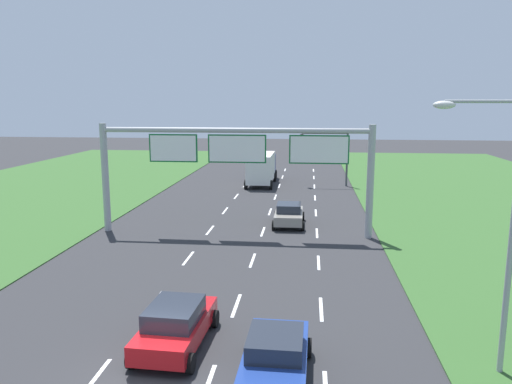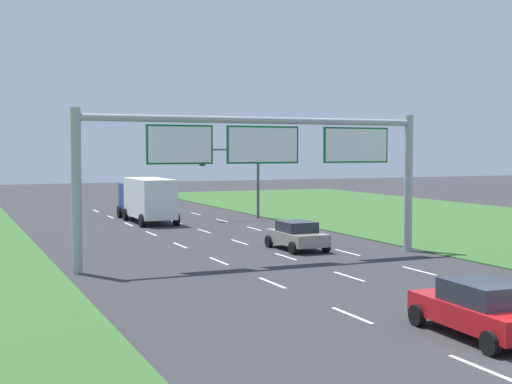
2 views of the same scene
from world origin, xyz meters
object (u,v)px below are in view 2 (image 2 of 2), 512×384
Objects in this scene: car_near_red at (297,235)px; car_mid_lane at (481,308)px; box_truck at (147,198)px; sign_gantry at (264,155)px; traffic_light_mast at (235,168)px.

car_mid_lane is at bearing -100.62° from car_near_red.
car_near_red is 17.61m from box_truck.
traffic_light_mast is at bearing 72.14° from sign_gantry.
box_truck reaches higher than car_near_red.
car_mid_lane is at bearing -100.42° from traffic_light_mast.
car_mid_lane is 0.53× the size of box_truck.
sign_gantry reaches higher than car_mid_lane.
sign_gantry is at bearing -139.20° from car_near_red.
sign_gantry reaches higher than traffic_light_mast.
car_mid_lane reaches higher than car_near_red.
box_truck is at bearing 174.46° from traffic_light_mast.
box_truck is 1.51× the size of traffic_light_mast.
car_near_red is 17.17m from traffic_light_mast.
car_near_red is 0.89× the size of car_mid_lane.
sign_gantry reaches higher than box_truck.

